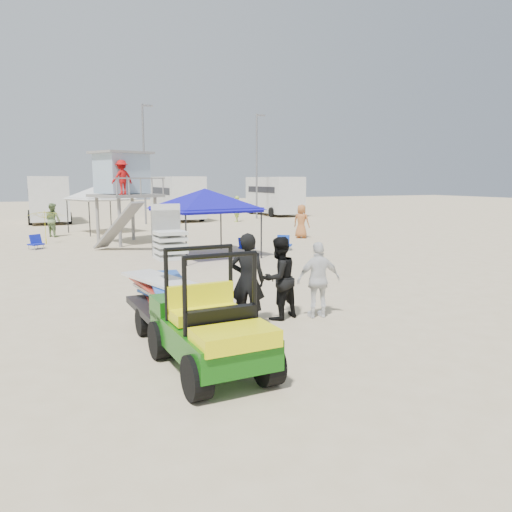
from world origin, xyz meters
name	(u,v)px	position (x,y,z in m)	size (l,w,h in m)	color
ground	(301,356)	(0.00, 0.00, 0.00)	(140.00, 140.00, 0.00)	beige
utility_cart	(209,317)	(-1.66, -0.03, 0.90)	(1.39, 2.58, 1.92)	#11540D
surf_trailer	(171,287)	(-1.66, 2.31, 0.91)	(1.50, 2.64, 2.23)	black
man_left	(248,280)	(-0.14, 2.01, 0.98)	(0.71, 0.47, 1.95)	black
man_mid	(279,278)	(0.71, 2.26, 0.90)	(0.88, 0.68, 1.81)	black
man_right	(319,280)	(1.56, 2.01, 0.84)	(0.99, 0.41, 1.68)	white
lifeguard_tower	(123,177)	(-0.08, 17.08, 3.15)	(3.46, 3.46, 4.23)	gray
canopy_blue	(205,192)	(2.10, 11.44, 2.53)	(3.82, 3.82, 3.08)	black
canopy_white_c	(99,187)	(-0.51, 22.47, 2.60)	(3.67, 3.67, 3.15)	black
umbrella_b	(46,227)	(-3.55, 18.21, 0.81)	(1.76, 1.79, 1.61)	#CDC812
beach_chair_a	(36,242)	(-4.03, 16.59, 0.31)	(0.73, 0.83, 0.64)	#0F1BAB
beach_chair_b	(246,245)	(3.94, 11.71, 0.31)	(0.60, 0.64, 0.64)	#0D1793
beach_chair_c	(284,243)	(5.83, 11.89, 0.31)	(0.73, 0.83, 0.64)	#0F34A7
rv_mid_left	(48,197)	(-3.00, 31.49, 1.80)	(2.65, 6.50, 3.25)	silver
rv_mid_right	(177,196)	(6.00, 29.99, 1.80)	(2.64, 7.00, 3.25)	silver
rv_far_right	(274,194)	(15.00, 31.49, 1.80)	(2.64, 6.60, 3.25)	silver
light_pole_left	(144,165)	(3.00, 27.00, 4.00)	(0.14, 0.14, 8.00)	slate
light_pole_right	(257,167)	(12.00, 28.50, 4.00)	(0.14, 0.14, 8.00)	slate
distant_beachgoers	(123,222)	(0.21, 19.24, 0.86)	(18.49, 11.79, 1.86)	#9DBB46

